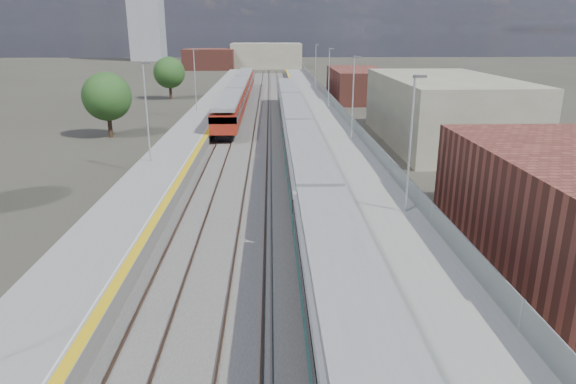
{
  "coord_description": "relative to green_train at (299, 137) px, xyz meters",
  "views": [
    {
      "loc": [
        -0.87,
        -4.81,
        10.73
      ],
      "look_at": [
        0.02,
        22.06,
        2.2
      ],
      "focal_mm": 32.0,
      "sensor_mm": 36.0,
      "label": 1
    }
  ],
  "objects": [
    {
      "name": "ground",
      "position": [
        -1.5,
        12.59,
        -2.12
      ],
      "size": [
        320.0,
        320.0,
        0.0
      ],
      "primitive_type": "plane",
      "color": "#47443A",
      "rests_on": "ground"
    },
    {
      "name": "buildings",
      "position": [
        -19.62,
        101.19,
        8.58
      ],
      "size": [
        72.0,
        185.5,
        40.0
      ],
      "color": "brown",
      "rests_on": "ground"
    },
    {
      "name": "tree_c",
      "position": [
        -18.46,
        41.68,
        2.08
      ],
      "size": [
        4.93,
        4.93,
        6.68
      ],
      "color": "#382619",
      "rests_on": "ground"
    },
    {
      "name": "ballast_bed",
      "position": [
        -3.75,
        15.09,
        -2.09
      ],
      "size": [
        10.5,
        155.0,
        0.06
      ],
      "primitive_type": "cube",
      "color": "#565451",
      "rests_on": "ground"
    },
    {
      "name": "green_train",
      "position": [
        0.0,
        0.0,
        0.0
      ],
      "size": [
        2.74,
        76.32,
        3.01
      ],
      "color": "black",
      "rests_on": "ground"
    },
    {
      "name": "platform_right",
      "position": [
        3.78,
        15.08,
        -1.59
      ],
      "size": [
        4.7,
        155.0,
        8.52
      ],
      "color": "slate",
      "rests_on": "ground"
    },
    {
      "name": "platform_left",
      "position": [
        -10.55,
        15.08,
        -1.61
      ],
      "size": [
        4.3,
        155.0,
        8.52
      ],
      "color": "slate",
      "rests_on": "ground"
    },
    {
      "name": "tree_d",
      "position": [
        20.33,
        29.81,
        1.21
      ],
      "size": [
        3.92,
        3.92,
        5.31
      ],
      "color": "#382619",
      "rests_on": "ground"
    },
    {
      "name": "red_train",
      "position": [
        -7.0,
        34.32,
        -0.09
      ],
      "size": [
        2.72,
        55.29,
        3.44
      ],
      "color": "black",
      "rests_on": "ground"
    },
    {
      "name": "tree_b",
      "position": [
        -19.09,
        11.14,
        2.09
      ],
      "size": [
        4.93,
        4.93,
        6.69
      ],
      "color": "#382619",
      "rests_on": "ground"
    },
    {
      "name": "tracks",
      "position": [
        -3.15,
        16.77,
        -2.02
      ],
      "size": [
        8.96,
        160.0,
        0.17
      ],
      "color": "#4C3323",
      "rests_on": "ground"
    }
  ]
}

